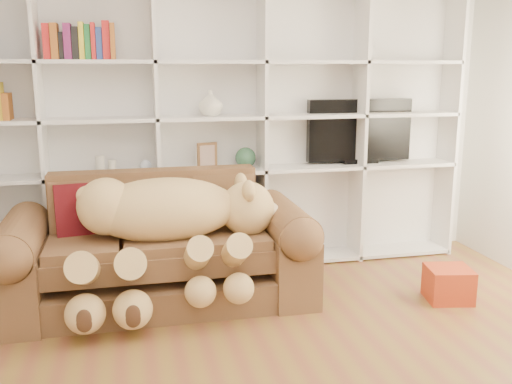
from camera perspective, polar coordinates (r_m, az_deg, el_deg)
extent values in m
cube|color=silver|center=(4.96, -4.94, 8.19)|extent=(5.00, 0.02, 2.70)
cube|color=white|center=(4.94, -4.85, 6.42)|extent=(4.40, 0.03, 2.40)
cube|color=white|center=(4.77, -20.53, 5.47)|extent=(0.03, 0.35, 2.40)
cube|color=white|center=(4.74, -9.88, 6.03)|extent=(0.03, 0.35, 2.40)
cube|color=white|center=(4.86, 0.59, 6.38)|extent=(0.03, 0.35, 2.40)
cube|color=white|center=(5.14, 10.23, 6.51)|extent=(0.03, 0.35, 2.40)
cube|color=white|center=(5.55, 18.67, 6.48)|extent=(0.03, 0.35, 2.40)
cube|color=white|center=(5.04, -4.35, -7.11)|extent=(4.40, 0.35, 0.03)
cube|color=white|center=(4.83, -4.50, 2.10)|extent=(4.40, 0.35, 0.03)
cube|color=white|center=(4.77, -4.60, 7.43)|extent=(4.40, 0.35, 0.03)
cube|color=white|center=(4.75, -4.69, 12.84)|extent=(4.40, 0.35, 0.03)
cube|color=brown|center=(4.34, -9.53, -9.42)|extent=(2.12, 0.86, 0.22)
cube|color=brown|center=(4.21, -9.68, -5.31)|extent=(1.57, 0.71, 0.30)
cube|color=brown|center=(4.53, -10.09, -1.25)|extent=(1.57, 0.20, 0.55)
cube|color=brown|center=(4.34, -22.32, -7.86)|extent=(0.32, 0.96, 0.55)
cube|color=brown|center=(4.43, 2.80, -6.50)|extent=(0.32, 0.96, 0.55)
cylinder|color=brown|center=(4.25, -22.63, -4.35)|extent=(0.32, 0.91, 0.32)
cylinder|color=brown|center=(4.34, 2.84, -3.04)|extent=(0.32, 0.91, 0.32)
ellipsoid|color=tan|center=(4.11, -9.12, -1.75)|extent=(1.06, 0.51, 0.46)
sphere|color=tan|center=(4.09, -14.76, -1.40)|extent=(0.40, 0.40, 0.40)
sphere|color=tan|center=(4.19, -0.88, -1.68)|extent=(0.40, 0.40, 0.40)
sphere|color=beige|center=(4.24, 1.17, -2.28)|extent=(0.20, 0.20, 0.20)
sphere|color=#412717|center=(4.26, 2.18, -2.34)|extent=(0.06, 0.06, 0.06)
ellipsoid|color=tan|center=(4.02, -0.72, 0.10)|extent=(0.09, 0.16, 0.16)
ellipsoid|color=tan|center=(4.29, -1.52, 0.89)|extent=(0.09, 0.16, 0.16)
sphere|color=tan|center=(4.08, -16.61, -0.37)|extent=(0.14, 0.14, 0.14)
cylinder|color=tan|center=(3.87, -5.93, -6.34)|extent=(0.17, 0.49, 0.36)
cylinder|color=tan|center=(3.91, -2.19, -6.10)|extent=(0.17, 0.49, 0.36)
cylinder|color=tan|center=(3.87, -16.79, -7.40)|extent=(0.20, 0.56, 0.41)
cylinder|color=tan|center=(3.86, -12.43, -7.21)|extent=(0.20, 0.56, 0.41)
sphere|color=tan|center=(3.79, -5.56, -9.95)|extent=(0.21, 0.21, 0.21)
sphere|color=tan|center=(3.83, -1.72, -9.66)|extent=(0.21, 0.21, 0.21)
sphere|color=tan|center=(3.81, -16.70, -11.54)|extent=(0.26, 0.26, 0.26)
sphere|color=tan|center=(3.80, -12.22, -11.36)|extent=(0.26, 0.26, 0.26)
cube|color=#5E1011|center=(4.36, -16.79, -1.85)|extent=(0.44, 0.29, 0.43)
cube|color=#B83918|center=(4.54, 18.68, -8.71)|extent=(0.36, 0.35, 0.25)
cube|color=black|center=(5.20, 10.29, 6.11)|extent=(0.96, 0.08, 0.55)
cube|color=black|center=(5.24, 10.17, 3.14)|extent=(0.32, 0.18, 0.04)
cube|color=brown|center=(4.80, -4.91, 3.66)|extent=(0.18, 0.06, 0.22)
sphere|color=#305E40|center=(4.86, -1.05, 3.45)|extent=(0.18, 0.18, 0.18)
cylinder|color=beige|center=(4.77, -15.32, 2.63)|extent=(0.09, 0.09, 0.14)
cylinder|color=beige|center=(4.77, -14.18, 2.47)|extent=(0.08, 0.08, 0.11)
sphere|color=silver|center=(4.77, -10.97, 2.62)|extent=(0.10, 0.10, 0.10)
imported|color=beige|center=(4.76, -4.58, 8.86)|extent=(0.21, 0.21, 0.21)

